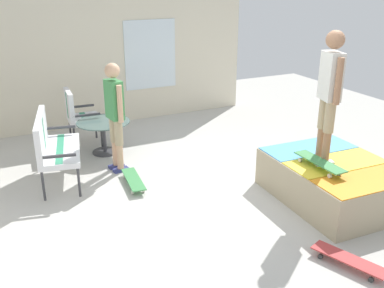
{
  "coord_description": "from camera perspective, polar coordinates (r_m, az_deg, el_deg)",
  "views": [
    {
      "loc": [
        -4.9,
        2.78,
        2.9
      ],
      "look_at": [
        0.23,
        0.31,
        0.7
      ],
      "focal_mm": 41.25,
      "sensor_mm": 36.0,
      "label": 1
    }
  ],
  "objects": [
    {
      "name": "skateboard_spare",
      "position": [
        5.08,
        19.63,
        -13.91
      ],
      "size": [
        0.82,
        0.47,
        0.1
      ],
      "color": "#B23838",
      "rests_on": "ground_plane"
    },
    {
      "name": "house_facade",
      "position": [
        9.12,
        -10.99,
        11.17
      ],
      "size": [
        0.23,
        6.0,
        2.76
      ],
      "color": "beige",
      "rests_on": "ground_plane"
    },
    {
      "name": "patio_table",
      "position": [
        7.66,
        -11.34,
        1.7
      ],
      "size": [
        0.9,
        0.9,
        0.57
      ],
      "color": "#38383D",
      "rests_on": "ground_plane"
    },
    {
      "name": "patio_bench",
      "position": [
        6.69,
        -17.74,
        0.14
      ],
      "size": [
        1.33,
        0.79,
        1.02
      ],
      "color": "#38383D",
      "rests_on": "ground_plane"
    },
    {
      "name": "patio_chair_near_house",
      "position": [
        8.05,
        -14.61,
        3.94
      ],
      "size": [
        0.65,
        0.58,
        1.02
      ],
      "color": "#38383D",
      "rests_on": "ground_plane"
    },
    {
      "name": "person_watching",
      "position": [
        6.77,
        -9.96,
        4.4
      ],
      "size": [
        0.48,
        0.28,
        1.69
      ],
      "color": "navy",
      "rests_on": "ground_plane"
    },
    {
      "name": "skateboard_by_bench",
      "position": [
        6.53,
        -7.59,
        -4.59
      ],
      "size": [
        0.82,
        0.28,
        0.1
      ],
      "color": "#3F8C4C",
      "rests_on": "ground_plane"
    },
    {
      "name": "ground_plane",
      "position": [
        6.36,
        3.46,
        -6.54
      ],
      "size": [
        12.0,
        12.0,
        0.1
      ],
      "primitive_type": "cube",
      "color": "beige"
    },
    {
      "name": "skate_ramp",
      "position": [
        6.32,
        18.11,
        -4.5
      ],
      "size": [
        1.82,
        2.18,
        0.55
      ],
      "color": "tan",
      "rests_on": "ground_plane"
    },
    {
      "name": "skateboard_on_ramp",
      "position": [
        5.9,
        16.18,
        -2.28
      ],
      "size": [
        0.8,
        0.21,
        0.1
      ],
      "color": "#3F8C4C",
      "rests_on": "skate_ramp"
    },
    {
      "name": "person_skater",
      "position": [
        5.82,
        17.38,
        6.88
      ],
      "size": [
        0.46,
        0.31,
        1.72
      ],
      "color": "silver",
      "rests_on": "skate_ramp"
    }
  ]
}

